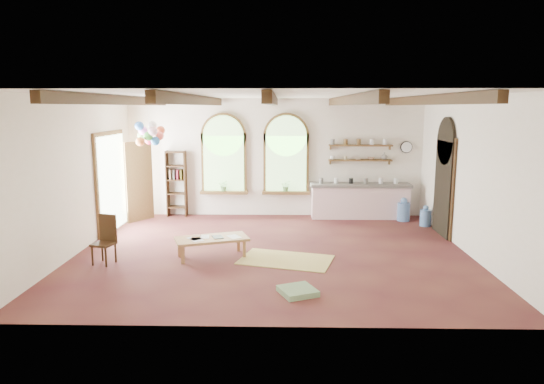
{
  "coord_description": "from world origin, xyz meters",
  "views": [
    {
      "loc": [
        0.21,
        -9.71,
        2.97
      ],
      "look_at": [
        -0.02,
        0.6,
        1.16
      ],
      "focal_mm": 32.0,
      "sensor_mm": 36.0,
      "label": 1
    }
  ],
  "objects_px": {
    "kitchen_counter": "(360,200)",
    "side_chair": "(105,250)",
    "coffee_table": "(212,240)",
    "balloon_cluster": "(149,134)"
  },
  "relations": [
    {
      "from": "kitchen_counter",
      "to": "balloon_cluster",
      "type": "relative_size",
      "value": 2.36
    },
    {
      "from": "kitchen_counter",
      "to": "coffee_table",
      "type": "distance_m",
      "value": 5.02
    },
    {
      "from": "kitchen_counter",
      "to": "side_chair",
      "type": "relative_size",
      "value": 2.85
    },
    {
      "from": "kitchen_counter",
      "to": "side_chair",
      "type": "xyz_separation_m",
      "value": [
        -5.5,
        -4.04,
        -0.2
      ]
    },
    {
      "from": "kitchen_counter",
      "to": "side_chair",
      "type": "height_order",
      "value": "same"
    },
    {
      "from": "kitchen_counter",
      "to": "side_chair",
      "type": "bearing_deg",
      "value": -143.72
    },
    {
      "from": "coffee_table",
      "to": "side_chair",
      "type": "height_order",
      "value": "side_chair"
    },
    {
      "from": "coffee_table",
      "to": "side_chair",
      "type": "distance_m",
      "value": 2.05
    },
    {
      "from": "coffee_table",
      "to": "side_chair",
      "type": "relative_size",
      "value": 1.65
    },
    {
      "from": "kitchen_counter",
      "to": "side_chair",
      "type": "distance_m",
      "value": 6.83
    }
  ]
}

